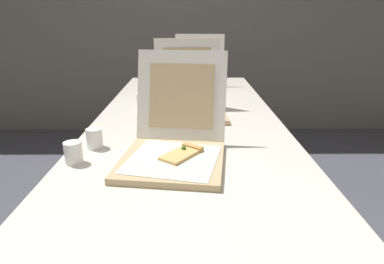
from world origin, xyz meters
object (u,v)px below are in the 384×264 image
pizza_box_middle (189,104)px  pizza_box_back (198,83)px  table (187,140)px  pizza_box_front (175,145)px  cup_white_near_left (73,153)px  cup_white_far (142,101)px  cup_white_near_center (94,138)px

pizza_box_middle → pizza_box_back: size_ratio=0.80×
table → pizza_box_back: pizza_box_back is taller
table → pizza_box_front: 0.30m
cup_white_near_left → cup_white_far: bearing=78.8°
table → pizza_box_middle: size_ratio=6.75×
table → cup_white_near_left: (-0.37, -0.32, 0.08)m
cup_white_near_center → cup_white_far: bearing=79.6°
cup_white_far → cup_white_near_left: 0.70m
pizza_box_back → cup_white_far: bearing=-121.3°
cup_white_far → cup_white_near_left: same height
pizza_box_middle → cup_white_near_left: (-0.38, -0.57, -0.01)m
table → pizza_box_front: size_ratio=5.28×
pizza_box_front → cup_white_near_center: bearing=169.5°
table → pizza_box_front: bearing=-97.9°
table → cup_white_near_center: size_ratio=33.39×
pizza_box_front → cup_white_near_left: size_ratio=6.32×
pizza_box_front → pizza_box_back: pizza_box_front is taller
pizza_box_middle → cup_white_near_left: size_ratio=4.94×
pizza_box_front → cup_white_near_left: bearing=-166.6°
cup_white_near_center → cup_white_far: 0.56m
pizza_box_back → cup_white_near_left: size_ratio=6.19×
pizza_box_front → cup_white_near_left: (-0.33, -0.04, -0.01)m
pizza_box_middle → cup_white_near_center: pizza_box_middle is taller
table → cup_white_far: size_ratio=33.39×
cup_white_near_center → table: bearing=29.0°
pizza_box_front → pizza_box_middle: bearing=92.5°
pizza_box_back → cup_white_near_left: 1.18m
pizza_box_back → table: bearing=-90.0°
pizza_box_front → cup_white_near_center: pizza_box_front is taller
cup_white_far → cup_white_near_left: (-0.13, -0.68, 0.00)m
cup_white_near_center → pizza_box_back: bearing=67.3°
cup_white_near_center → pizza_box_middle: bearing=51.7°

